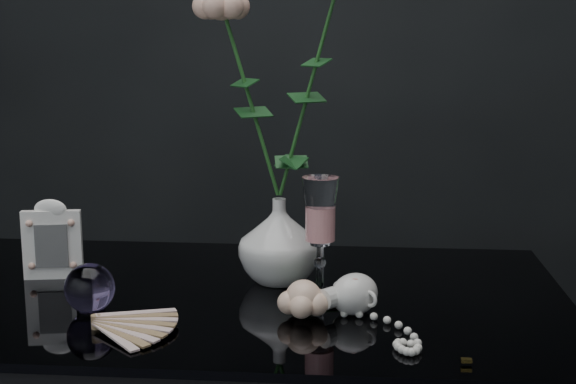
# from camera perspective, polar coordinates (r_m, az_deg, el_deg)

# --- Properties ---
(vase) EXTENTS (0.15, 0.15, 0.13)m
(vase) POSITION_cam_1_polar(r_m,az_deg,el_deg) (1.26, -0.63, -3.49)
(vase) COLOR white
(vase) RESTS_ON table
(wine_glass) EXTENTS (0.06, 0.06, 0.18)m
(wine_glass) POSITION_cam_1_polar(r_m,az_deg,el_deg) (1.19, 2.30, -3.23)
(wine_glass) COLOR white
(wine_glass) RESTS_ON table
(picture_frame) EXTENTS (0.11, 0.09, 0.13)m
(picture_frame) POSITION_cam_1_polar(r_m,az_deg,el_deg) (1.34, -16.43, -3.23)
(picture_frame) COLOR white
(picture_frame) RESTS_ON table
(paperweight) EXTENTS (0.08, 0.08, 0.07)m
(paperweight) POSITION_cam_1_polar(r_m,az_deg,el_deg) (1.17, -13.92, -6.65)
(paperweight) COLOR #9078C3
(paperweight) RESTS_ON table
(paper_fan) EXTENTS (0.26, 0.24, 0.02)m
(paper_fan) POSITION_cam_1_polar(r_m,az_deg,el_deg) (1.11, -13.50, -8.87)
(paper_fan) COLOR beige
(paper_fan) RESTS_ON table
(loose_rose) EXTENTS (0.17, 0.19, 0.05)m
(loose_rose) POSITION_cam_1_polar(r_m,az_deg,el_deg) (1.12, 1.11, -7.59)
(loose_rose) COLOR #FFC5A4
(loose_rose) RESTS_ON table
(pearl_jar) EXTENTS (0.29, 0.29, 0.06)m
(pearl_jar) POSITION_cam_1_polar(r_m,az_deg,el_deg) (1.14, 4.75, -7.11)
(pearl_jar) COLOR silver
(pearl_jar) RESTS_ON table
(roses) EXTENTS (0.26, 0.11, 0.43)m
(roses) POSITION_cam_1_polar(r_m,az_deg,el_deg) (1.22, -0.12, 8.88)
(roses) COLOR #FDB99D
(roses) RESTS_ON vase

